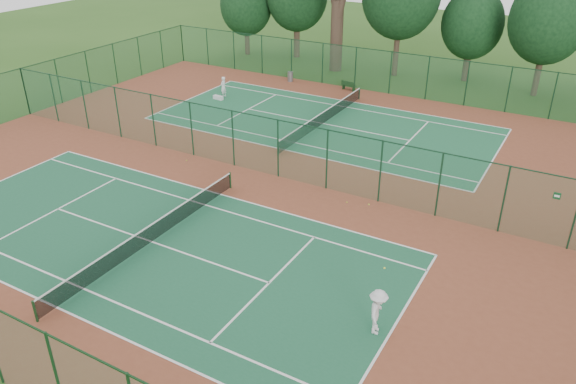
% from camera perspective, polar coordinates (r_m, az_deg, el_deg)
% --- Properties ---
extents(ground, '(120.00, 120.00, 0.00)m').
position_cam_1_polar(ground, '(33.24, -3.29, 2.18)').
color(ground, '#2C551A').
rests_on(ground, ground).
extents(red_pad, '(40.00, 36.00, 0.01)m').
position_cam_1_polar(red_pad, '(33.24, -3.29, 2.18)').
color(red_pad, brown).
rests_on(red_pad, ground).
extents(court_near, '(23.77, 10.97, 0.01)m').
position_cam_1_polar(court_near, '(27.07, -13.62, -4.96)').
color(court_near, '#1B5839').
rests_on(court_near, red_pad).
extents(court_far, '(23.77, 10.97, 0.01)m').
position_cam_1_polar(court_far, '(40.47, 3.63, 6.94)').
color(court_far, '#1E613D').
rests_on(court_far, red_pad).
extents(fence_north, '(40.00, 0.09, 3.50)m').
position_cam_1_polar(fence_north, '(47.82, 8.60, 12.14)').
color(fence_north, '#1B5233').
rests_on(fence_north, ground).
extents(fence_west, '(0.09, 36.00, 3.50)m').
position_cam_1_polar(fence_west, '(46.01, -25.14, 9.24)').
color(fence_west, '#16432C').
rests_on(fence_west, ground).
extents(fence_divider, '(40.00, 0.09, 3.50)m').
position_cam_1_polar(fence_divider, '(32.52, -3.37, 4.98)').
color(fence_divider, '#1C5435').
rests_on(fence_divider, ground).
extents(tennis_net_near, '(0.10, 12.90, 0.97)m').
position_cam_1_polar(tennis_net_near, '(26.80, -13.74, -4.00)').
color(tennis_net_near, '#163E1D').
rests_on(tennis_net_near, ground).
extents(tennis_net_far, '(0.10, 12.90, 0.97)m').
position_cam_1_polar(tennis_net_far, '(40.29, 3.65, 7.65)').
color(tennis_net_far, '#153A24').
rests_on(tennis_net_far, ground).
extents(player_near, '(0.95, 1.32, 1.85)m').
position_cam_1_polar(player_near, '(21.05, 9.09, -11.93)').
color(player_near, silver).
rests_on(player_near, court_near).
extents(player_far, '(0.40, 0.61, 1.66)m').
position_cam_1_polar(player_far, '(46.27, -6.59, 10.57)').
color(player_far, silver).
rests_on(player_far, court_far).
extents(trash_bin, '(0.63, 0.63, 0.86)m').
position_cam_1_polar(trash_bin, '(50.34, 0.23, 11.65)').
color(trash_bin, slate).
rests_on(trash_bin, red_pad).
extents(bench, '(1.34, 0.61, 0.80)m').
position_cam_1_polar(bench, '(48.07, 6.17, 10.70)').
color(bench, black).
rests_on(bench, red_pad).
extents(kit_bag, '(0.87, 0.38, 0.32)m').
position_cam_1_polar(kit_bag, '(45.88, -7.11, 9.50)').
color(kit_bag, silver).
rests_on(kit_bag, red_pad).
extents(stray_ball_a, '(0.07, 0.07, 0.07)m').
position_cam_1_polar(stray_ball_a, '(29.70, 8.22, -1.26)').
color(stray_ball_a, '#C8ED37').
rests_on(stray_ball_a, red_pad).
extents(stray_ball_b, '(0.06, 0.06, 0.06)m').
position_cam_1_polar(stray_ball_b, '(29.77, 6.00, -1.04)').
color(stray_ball_b, '#C5E134').
rests_on(stray_ball_b, red_pad).
extents(stray_ball_c, '(0.07, 0.07, 0.07)m').
position_cam_1_polar(stray_ball_c, '(34.98, -10.26, 3.18)').
color(stray_ball_c, '#ABC42D').
rests_on(stray_ball_c, red_pad).
extents(evergreen_row, '(39.00, 5.00, 12.00)m').
position_cam_1_polar(evergreen_row, '(53.81, 11.51, 11.67)').
color(evergreen_row, black).
rests_on(evergreen_row, ground).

